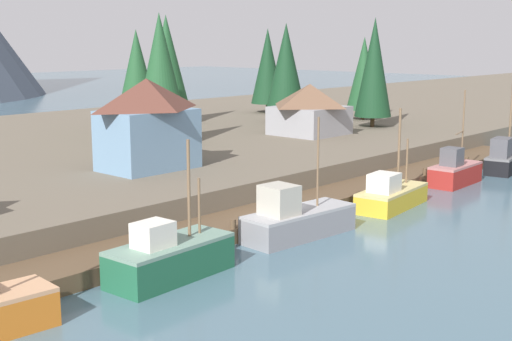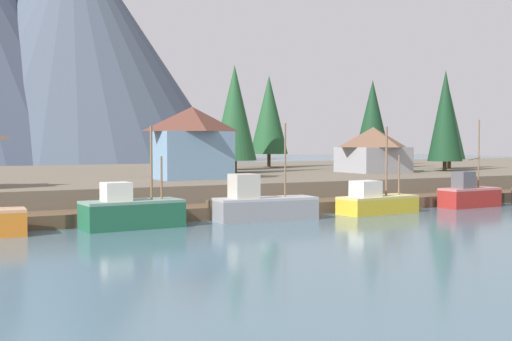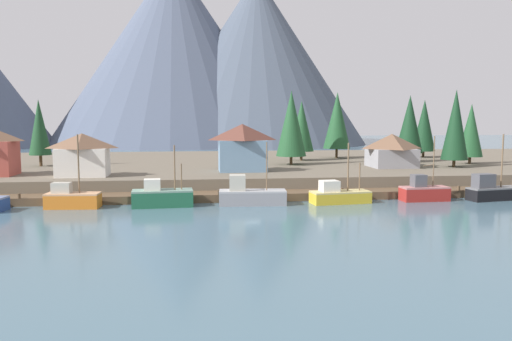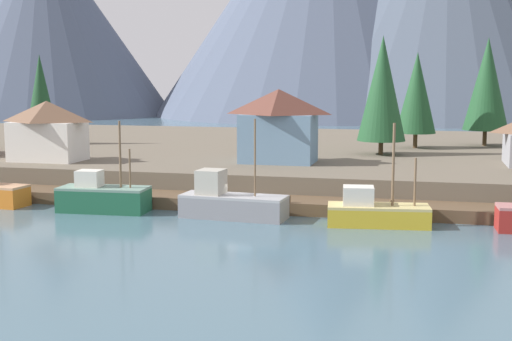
% 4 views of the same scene
% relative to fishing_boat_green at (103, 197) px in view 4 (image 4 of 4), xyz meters
% --- Properties ---
extents(ground_plane, '(400.00, 400.00, 1.00)m').
position_rel_fishing_boat_green_xyz_m(ground_plane, '(10.93, 21.80, -1.68)').
color(ground_plane, '#476675').
extents(dock, '(80.00, 4.00, 1.60)m').
position_rel_fishing_boat_green_xyz_m(dock, '(10.93, 3.79, -0.68)').
color(dock, brown).
rests_on(dock, ground_plane).
extents(shoreline_bank, '(400.00, 56.00, 2.50)m').
position_rel_fishing_boat_green_xyz_m(shoreline_bank, '(10.93, 33.80, 0.07)').
color(shoreline_bank, '#665B4C').
rests_on(shoreline_bank, ground_plane).
extents(mountain_west_peak, '(74.48, 74.48, 54.87)m').
position_rel_fishing_boat_green_xyz_m(mountain_west_peak, '(-84.73, 136.23, 26.26)').
color(mountain_west_peak, '#4C566B').
rests_on(mountain_west_peak, ground_plane).
extents(fishing_boat_green, '(7.35, 3.29, 7.39)m').
position_rel_fishing_boat_green_xyz_m(fishing_boat_green, '(0.00, 0.00, 0.00)').
color(fishing_boat_green, '#1E5B3D').
rests_on(fishing_boat_green, ground_plane).
extents(fishing_boat_grey, '(8.37, 3.35, 7.72)m').
position_rel_fishing_boat_green_xyz_m(fishing_boat_grey, '(10.73, 0.00, 0.03)').
color(fishing_boat_grey, gray).
rests_on(fishing_boat_grey, ground_plane).
extents(fishing_boat_yellow, '(7.65, 3.62, 7.54)m').
position_rel_fishing_boat_green_xyz_m(fishing_boat_yellow, '(21.87, -0.18, -0.17)').
color(fishing_boat_yellow, gold).
rests_on(fishing_boat_yellow, ground_plane).
extents(house_white, '(7.17, 4.68, 6.00)m').
position_rel_fishing_boat_green_xyz_m(house_white, '(-11.51, 11.50, 4.39)').
color(house_white, silver).
rests_on(house_white, shoreline_bank).
extents(house_blue, '(7.48, 5.13, 7.19)m').
position_rel_fishing_boat_green_xyz_m(house_blue, '(11.24, 15.64, 5.00)').
color(house_blue, '#6689A8').
rests_on(house_blue, shoreline_bank).
extents(conifer_near_left, '(3.64, 3.64, 11.20)m').
position_rel_fishing_boat_green_xyz_m(conifer_near_left, '(-21.71, 27.54, 7.86)').
color(conifer_near_left, '#4C3823').
rests_on(conifer_near_left, shoreline_bank).
extents(conifer_near_right, '(5.21, 5.21, 12.76)m').
position_rel_fishing_boat_green_xyz_m(conifer_near_right, '(20.60, 25.19, 8.45)').
color(conifer_near_right, '#4C3823').
rests_on(conifer_near_right, shoreline_bank).
extents(conifer_centre, '(5.42, 5.42, 13.14)m').
position_rel_fishing_boat_green_xyz_m(conifer_centre, '(32.34, 38.11, 8.86)').
color(conifer_centre, '#4C3823').
rests_on(conifer_centre, shoreline_bank).
extents(conifer_far_left, '(4.67, 4.67, 11.28)m').
position_rel_fishing_boat_green_xyz_m(conifer_far_left, '(24.12, 33.36, 7.84)').
color(conifer_far_left, '#4C3823').
rests_on(conifer_far_left, shoreline_bank).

